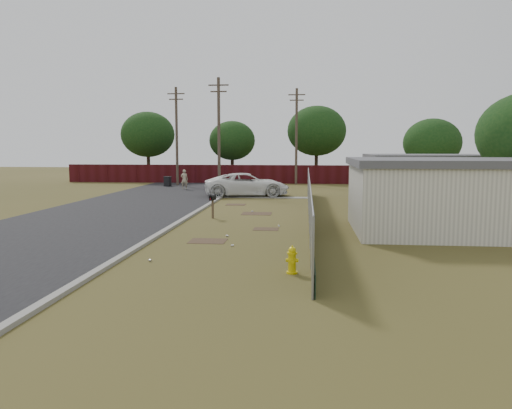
# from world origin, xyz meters

# --- Properties ---
(ground) EXTENTS (120.00, 120.00, 0.00)m
(ground) POSITION_xyz_m (0.00, 0.00, 0.00)
(ground) COLOR brown
(ground) RESTS_ON ground
(street) EXTENTS (15.10, 60.00, 0.12)m
(street) POSITION_xyz_m (-6.76, 8.05, 0.02)
(street) COLOR black
(street) RESTS_ON ground
(chainlink_fence) EXTENTS (0.10, 27.06, 2.02)m
(chainlink_fence) POSITION_xyz_m (3.12, 1.03, 0.80)
(chainlink_fence) COLOR gray
(chainlink_fence) RESTS_ON ground
(privacy_fence) EXTENTS (30.00, 0.12, 1.80)m
(privacy_fence) POSITION_xyz_m (-6.00, 25.00, 0.90)
(privacy_fence) COLOR #3F0D12
(privacy_fence) RESTS_ON ground
(utility_poles) EXTENTS (12.60, 8.24, 9.00)m
(utility_poles) POSITION_xyz_m (-3.67, 20.67, 4.69)
(utility_poles) COLOR brown
(utility_poles) RESTS_ON ground
(houses) EXTENTS (9.30, 17.24, 3.10)m
(houses) POSITION_xyz_m (9.70, 3.13, 1.56)
(houses) COLOR silver
(houses) RESTS_ON ground
(horizon_trees) EXTENTS (33.32, 31.94, 7.78)m
(horizon_trees) POSITION_xyz_m (0.84, 23.56, 4.63)
(horizon_trees) COLOR #312416
(horizon_trees) RESTS_ON ground
(fire_hydrant) EXTENTS (0.37, 0.36, 0.81)m
(fire_hydrant) POSITION_xyz_m (2.55, -9.57, 0.38)
(fire_hydrant) COLOR yellow
(fire_hydrant) RESTS_ON ground
(mailbox) EXTENTS (0.29, 0.52, 1.19)m
(mailbox) POSITION_xyz_m (-1.74, 1.04, 0.94)
(mailbox) COLOR brown
(mailbox) RESTS_ON ground
(pickup_truck) EXTENTS (6.53, 3.94, 1.70)m
(pickup_truck) POSITION_xyz_m (-1.33, 12.33, 0.85)
(pickup_truck) COLOR white
(pickup_truck) RESTS_ON ground
(pedestrian) EXTENTS (0.64, 0.44, 1.68)m
(pedestrian) POSITION_xyz_m (-7.25, 17.57, 0.84)
(pedestrian) COLOR tan
(pedestrian) RESTS_ON ground
(trash_bin) EXTENTS (0.65, 0.71, 0.89)m
(trash_bin) POSITION_xyz_m (-9.55, 20.58, 0.46)
(trash_bin) COLOR black
(trash_bin) RESTS_ON ground
(scattered_litter) EXTENTS (3.79, 12.28, 0.07)m
(scattered_litter) POSITION_xyz_m (-0.03, -3.22, 0.04)
(scattered_litter) COLOR silver
(scattered_litter) RESTS_ON ground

